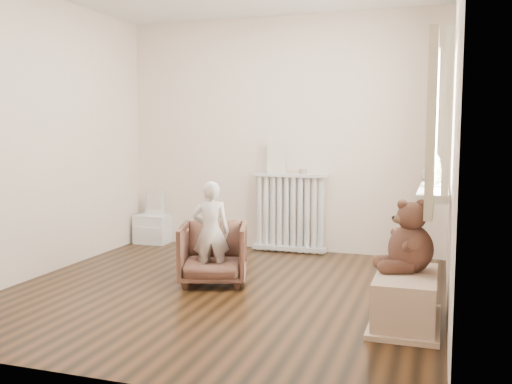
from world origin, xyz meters
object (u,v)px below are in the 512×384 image
(toy_vanity, at_px, (153,220))
(plush_cat, at_px, (433,174))
(radiator, at_px, (290,217))
(armchair, at_px, (213,253))
(teddy_bear, at_px, (411,228))
(toy_bench, at_px, (406,296))
(child, at_px, (211,232))

(toy_vanity, distance_m, plush_cat, 3.51)
(radiator, relative_size, toy_vanity, 1.41)
(armchair, bearing_deg, radiator, 61.21)
(radiator, xyz_separation_m, toy_vanity, (-1.69, -0.03, -0.11))
(toy_vanity, distance_m, teddy_bear, 3.66)
(toy_vanity, relative_size, toy_bench, 0.81)
(radiator, relative_size, teddy_bear, 1.74)
(armchair, height_order, teddy_bear, teddy_bear)
(radiator, distance_m, teddy_bear, 2.42)
(plush_cat, bearing_deg, radiator, 153.63)
(toy_vanity, relative_size, plush_cat, 2.19)
(child, relative_size, plush_cat, 3.16)
(toy_vanity, distance_m, armchair, 1.99)
(toy_vanity, xyz_separation_m, armchair, (1.38, -1.44, -0.01))
(radiator, height_order, toy_bench, radiator)
(toy_bench, xyz_separation_m, plush_cat, (0.14, 0.80, 0.80))
(child, xyz_separation_m, toy_bench, (1.69, -0.53, -0.27))
(armchair, distance_m, teddy_bear, 1.82)
(radiator, bearing_deg, teddy_bear, -54.40)
(toy_vanity, height_order, child, child)
(armchair, bearing_deg, toy_bench, -35.77)
(toy_vanity, relative_size, teddy_bear, 1.24)
(armchair, relative_size, plush_cat, 2.08)
(toy_vanity, bearing_deg, teddy_bear, -31.93)
(child, relative_size, toy_bench, 1.17)
(radiator, xyz_separation_m, teddy_bear, (1.40, -1.95, 0.28))
(toy_bench, distance_m, plush_cat, 1.14)
(teddy_bear, distance_m, plush_cat, 0.79)
(toy_vanity, height_order, armchair, toy_vanity)
(toy_vanity, distance_m, toy_bench, 3.67)
(toy_vanity, distance_m, child, 2.04)
(radiator, relative_size, plush_cat, 3.09)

